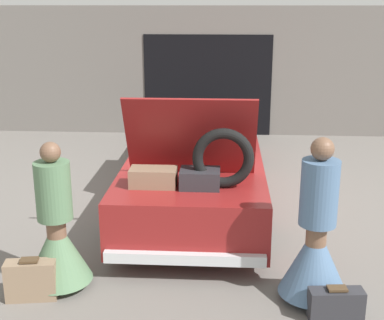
{
  "coord_description": "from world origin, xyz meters",
  "views": [
    {
      "loc": [
        0.4,
        -7.8,
        2.9
      ],
      "look_at": [
        0.0,
        -1.46,
        1.0
      ],
      "focal_mm": 50.0,
      "sensor_mm": 36.0,
      "label": 1
    }
  ],
  "objects_px": {
    "person_left": "(57,237)",
    "suitcase_beside_right_person": "(336,304)",
    "car": "(198,158)",
    "suitcase_beside_left_person": "(31,280)",
    "person_right": "(315,245)"
  },
  "relations": [
    {
      "from": "person_right",
      "to": "suitcase_beside_left_person",
      "type": "distance_m",
      "value": 2.85
    },
    {
      "from": "suitcase_beside_right_person",
      "to": "car",
      "type": "bearing_deg",
      "value": 114.08
    },
    {
      "from": "suitcase_beside_right_person",
      "to": "person_right",
      "type": "bearing_deg",
      "value": 115.72
    },
    {
      "from": "person_right",
      "to": "suitcase_beside_right_person",
      "type": "xyz_separation_m",
      "value": [
        0.16,
        -0.34,
        -0.44
      ]
    },
    {
      "from": "person_left",
      "to": "suitcase_beside_right_person",
      "type": "relative_size",
      "value": 2.98
    },
    {
      "from": "suitcase_beside_left_person",
      "to": "car",
      "type": "bearing_deg",
      "value": 64.08
    },
    {
      "from": "person_right",
      "to": "suitcase_beside_right_person",
      "type": "distance_m",
      "value": 0.58
    },
    {
      "from": "suitcase_beside_right_person",
      "to": "suitcase_beside_left_person",
      "type": "bearing_deg",
      "value": 176.63
    },
    {
      "from": "car",
      "to": "suitcase_beside_right_person",
      "type": "height_order",
      "value": "car"
    },
    {
      "from": "car",
      "to": "suitcase_beside_right_person",
      "type": "relative_size",
      "value": 10.29
    },
    {
      "from": "person_left",
      "to": "suitcase_beside_right_person",
      "type": "distance_m",
      "value": 2.85
    },
    {
      "from": "person_left",
      "to": "suitcase_beside_right_person",
      "type": "bearing_deg",
      "value": 73.82
    },
    {
      "from": "person_left",
      "to": "person_right",
      "type": "relative_size",
      "value": 0.93
    },
    {
      "from": "car",
      "to": "person_left",
      "type": "height_order",
      "value": "car"
    },
    {
      "from": "car",
      "to": "suitcase_beside_right_person",
      "type": "bearing_deg",
      "value": -65.92
    }
  ]
}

